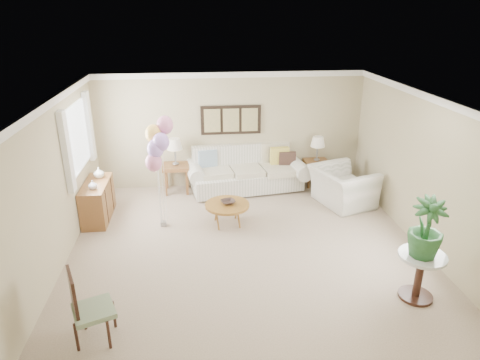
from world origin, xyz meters
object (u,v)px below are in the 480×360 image
Objects in this scene: balloon_cluster at (158,143)px; sofa at (246,173)px; accent_chair at (87,306)px; armchair at (342,186)px; coffee_table at (227,206)px.

sofa is at bearing 42.64° from balloon_cluster.
accent_chair is at bearing -118.71° from sofa.
armchair is (1.91, -1.04, 0.00)m from sofa.
sofa reaches higher than armchair.
coffee_table is at bearing 56.03° from accent_chair.
accent_chair is at bearing -123.97° from coffee_table.
accent_chair is (-4.43, -3.56, 0.11)m from armchair.
coffee_table is 1.75m from balloon_cluster.
coffee_table is 3.48m from accent_chair.
sofa reaches higher than coffee_table.
coffee_table is 0.70× the size of armchair.
balloon_cluster is (-1.79, -1.65, 1.26)m from sofa.
balloon_cluster is at bearing 176.93° from coffee_table.
accent_chair is 3.25m from balloon_cluster.
balloon_cluster reaches higher than accent_chair.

